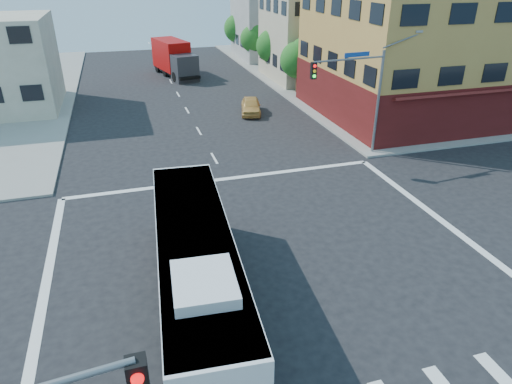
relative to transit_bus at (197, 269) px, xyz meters
name	(u,v)px	position (x,y,z in m)	size (l,w,h in m)	color
ground	(275,266)	(3.68, 1.74, -1.80)	(120.00, 120.00, 0.00)	black
sidewalk_ne	(445,67)	(38.68, 36.74, -1.72)	(50.00, 50.00, 0.15)	gray
corner_building_ne	(431,44)	(23.66, 20.22, 4.09)	(18.10, 15.44, 14.00)	#B58B41
building_east_near	(322,38)	(20.66, 35.72, 2.71)	(12.06, 10.06, 9.00)	#B9AA8D
building_east_far	(281,20)	(20.65, 49.71, 3.21)	(12.06, 10.06, 10.00)	#9D9E99
signal_mast_ne	(358,84)	(12.75, 12.35, 3.18)	(7.91, 1.13, 8.07)	slate
street_tree_a	(299,58)	(15.58, 29.66, 1.79)	(3.60, 3.60, 5.53)	#342413
street_tree_b	(274,44)	(15.58, 37.66, 1.95)	(3.80, 3.80, 5.79)	#342413
street_tree_c	(254,37)	(15.58, 45.66, 1.66)	(3.40, 3.40, 5.29)	#342413
street_tree_d	(239,27)	(15.58, 53.66, 2.08)	(4.00, 4.00, 6.03)	#342413
transit_bus	(197,269)	(0.00, 0.00, 0.00)	(3.52, 12.57, 3.68)	black
box_truck	(174,59)	(4.61, 41.51, 0.14)	(4.49, 9.22, 3.99)	#292A2E
parked_car	(251,106)	(8.96, 24.13, -1.09)	(1.66, 4.13, 1.41)	gold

